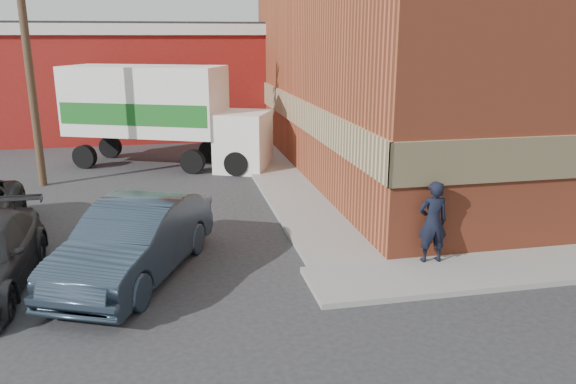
{
  "coord_description": "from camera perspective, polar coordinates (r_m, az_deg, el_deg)",
  "views": [
    {
      "loc": [
        -3.08,
        -11.0,
        4.97
      ],
      "look_at": [
        -0.4,
        1.78,
        1.32
      ],
      "focal_mm": 35.0,
      "sensor_mm": 36.0,
      "label": 1
    }
  ],
  "objects": [
    {
      "name": "ground",
      "position": [
        12.46,
        3.5,
        -7.94
      ],
      "size": [
        90.0,
        90.0,
        0.0
      ],
      "primitive_type": "plane",
      "color": "#28282B",
      "rests_on": "ground"
    },
    {
      "name": "man",
      "position": [
        12.7,
        14.49,
        -2.95
      ],
      "size": [
        0.69,
        0.47,
        1.84
      ],
      "primitive_type": "imported",
      "rotation": [
        0.0,
        0.0,
        3.09
      ],
      "color": "black",
      "rests_on": "sidewalk_south"
    },
    {
      "name": "box_truck",
      "position": [
        22.37,
        -12.47,
        8.19
      ],
      "size": [
        8.1,
        5.21,
        3.86
      ],
      "rotation": [
        0.0,
        0.0,
        -0.41
      ],
      "color": "white",
      "rests_on": "ground"
    },
    {
      "name": "sidewalk_west",
      "position": [
        20.92,
        -1.39,
        2.02
      ],
      "size": [
        1.8,
        18.0,
        0.12
      ],
      "primitive_type": "cube",
      "color": "gray",
      "rests_on": "ground"
    },
    {
      "name": "utility_pole",
      "position": [
        20.49,
        -25.06,
        13.56
      ],
      "size": [
        2.0,
        0.26,
        9.0
      ],
      "color": "#4F3927",
      "rests_on": "ground"
    },
    {
      "name": "warehouse",
      "position": [
        31.21,
        -17.52,
        10.93
      ],
      "size": [
        16.3,
        8.3,
        5.6
      ],
      "color": "maroon",
      "rests_on": "ground"
    },
    {
      "name": "brick_building",
      "position": [
        23.11,
        18.8,
        14.09
      ],
      "size": [
        14.25,
        18.25,
        9.36
      ],
      "color": "#A4462A",
      "rests_on": "ground"
    },
    {
      "name": "sedan",
      "position": [
        12.26,
        -15.3,
        -4.77
      ],
      "size": [
        3.56,
        5.25,
        1.64
      ],
      "primitive_type": "imported",
      "rotation": [
        0.0,
        0.0,
        -0.41
      ],
      "color": "#2B3847",
      "rests_on": "ground"
    }
  ]
}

